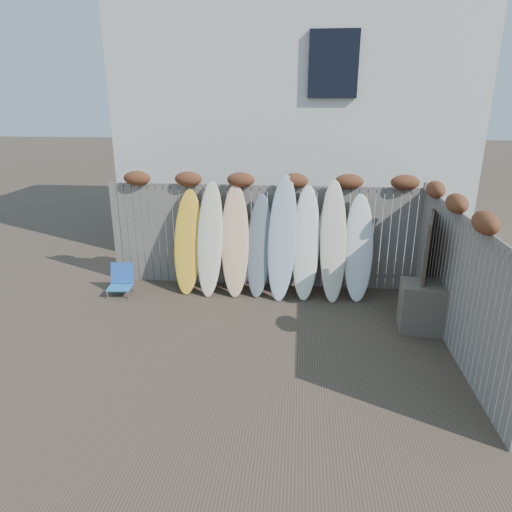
# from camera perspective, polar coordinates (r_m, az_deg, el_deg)

# --- Properties ---
(ground) EXTENTS (80.00, 80.00, 0.00)m
(ground) POSITION_cam_1_polar(r_m,az_deg,el_deg) (7.06, -0.97, -10.87)
(ground) COLOR #493A2D
(back_fence) EXTENTS (6.05, 0.28, 2.24)m
(back_fence) POSITION_cam_1_polar(r_m,az_deg,el_deg) (8.82, 1.15, 3.61)
(back_fence) COLOR slate
(back_fence) RESTS_ON ground
(right_fence) EXTENTS (0.28, 4.40, 2.24)m
(right_fence) POSITION_cam_1_polar(r_m,az_deg,el_deg) (7.14, 23.87, -2.11)
(right_fence) COLOR slate
(right_fence) RESTS_ON ground
(house) EXTENTS (8.50, 5.50, 6.33)m
(house) POSITION_cam_1_polar(r_m,az_deg,el_deg) (12.60, 4.85, 17.41)
(house) COLOR silver
(house) RESTS_ON ground
(beach_chair) EXTENTS (0.47, 0.49, 0.57)m
(beach_chair) POSITION_cam_1_polar(r_m,az_deg,el_deg) (9.05, -16.52, -2.92)
(beach_chair) COLOR blue
(beach_chair) RESTS_ON ground
(wooden_crate) EXTENTS (0.72, 0.62, 0.79)m
(wooden_crate) POSITION_cam_1_polar(r_m,az_deg,el_deg) (7.76, 20.05, -5.98)
(wooden_crate) COLOR brown
(wooden_crate) RESTS_ON ground
(lattice_panel) EXTENTS (0.40, 1.14, 1.78)m
(lattice_panel) POSITION_cam_1_polar(r_m,az_deg,el_deg) (7.98, 20.45, -1.51)
(lattice_panel) COLOR brown
(lattice_panel) RESTS_ON ground
(surfboard_0) EXTENTS (0.55, 0.70, 1.93)m
(surfboard_0) POSITION_cam_1_polar(r_m,az_deg,el_deg) (8.74, -8.51, 1.76)
(surfboard_0) COLOR yellow
(surfboard_0) RESTS_ON ground
(surfboard_1) EXTENTS (0.51, 0.75, 2.09)m
(surfboard_1) POSITION_cam_1_polar(r_m,az_deg,el_deg) (8.58, -5.78, 2.11)
(surfboard_1) COLOR beige
(surfboard_1) RESTS_ON ground
(surfboard_2) EXTENTS (0.57, 0.76, 2.04)m
(surfboard_2) POSITION_cam_1_polar(r_m,az_deg,el_deg) (8.54, -2.63, 1.92)
(surfboard_2) COLOR #FFC69A
(surfboard_2) RESTS_ON ground
(surfboard_3) EXTENTS (0.52, 0.71, 1.88)m
(surfboard_3) POSITION_cam_1_polar(r_m,az_deg,el_deg) (8.51, 0.39, 1.30)
(surfboard_3) COLOR slate
(surfboard_3) RESTS_ON ground
(surfboard_4) EXTENTS (0.60, 0.84, 2.24)m
(surfboard_4) POSITION_cam_1_polar(r_m,az_deg,el_deg) (8.37, 3.29, 2.28)
(surfboard_4) COLOR #AABCD0
(surfboard_4) RESTS_ON ground
(surfboard_5) EXTENTS (0.52, 0.74, 2.05)m
(surfboard_5) POSITION_cam_1_polar(r_m,az_deg,el_deg) (8.43, 6.24, 1.64)
(surfboard_5) COLOR white
(surfboard_5) RESTS_ON ground
(surfboard_6) EXTENTS (0.51, 0.78, 2.16)m
(surfboard_6) POSITION_cam_1_polar(r_m,az_deg,el_deg) (8.41, 9.63, 1.84)
(surfboard_6) COLOR beige
(surfboard_6) RESTS_ON ground
(surfboard_7) EXTENTS (0.54, 0.69, 1.91)m
(surfboard_7) POSITION_cam_1_polar(r_m,az_deg,el_deg) (8.53, 12.70, 1.00)
(surfboard_7) COLOR silver
(surfboard_7) RESTS_ON ground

